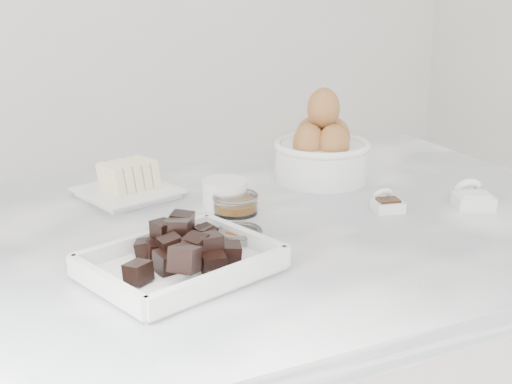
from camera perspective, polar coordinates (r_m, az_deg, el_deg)
marble_slab at (r=1.14m, az=-0.24°, el=-3.42°), size 1.20×0.80×0.04m
chocolate_dish at (r=0.95m, az=-6.04°, el=-5.18°), size 0.28×0.24×0.06m
butter_plate at (r=1.27m, az=-10.38°, el=0.62°), size 0.19×0.19×0.06m
sugar_ramekin at (r=1.20m, az=-2.52°, el=-0.01°), size 0.08×0.08×0.05m
egg_bowl at (r=1.35m, az=5.29°, el=3.33°), size 0.18×0.18×0.18m
honey_bowl at (r=1.17m, az=-1.65°, el=-0.90°), size 0.08×0.08×0.03m
zest_bowl at (r=1.03m, az=-1.31°, el=-3.63°), size 0.07×0.07×0.03m
vanilla_spoon at (r=1.21m, az=10.41°, el=-0.87°), size 0.06×0.07×0.04m
salt_spoon at (r=1.26m, az=16.90°, el=-0.42°), size 0.08×0.09×0.05m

